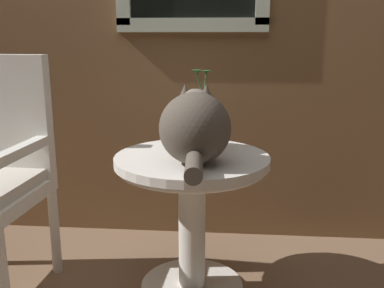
% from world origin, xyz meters
% --- Properties ---
extents(wicker_side_table, '(0.64, 0.64, 0.61)m').
position_xyz_m(wicker_side_table, '(0.10, 0.14, 0.44)').
color(wicker_side_table, silver).
rests_on(wicker_side_table, ground_plane).
extents(cat, '(0.29, 0.61, 0.29)m').
position_xyz_m(cat, '(0.12, 0.06, 0.76)').
color(cat, brown).
rests_on(cat, wicker_side_table).
extents(pewter_vase_with_ivy, '(0.14, 0.14, 0.34)m').
position_xyz_m(pewter_vase_with_ivy, '(0.14, 0.29, 0.72)').
color(pewter_vase_with_ivy, gray).
rests_on(pewter_vase_with_ivy, wicker_side_table).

